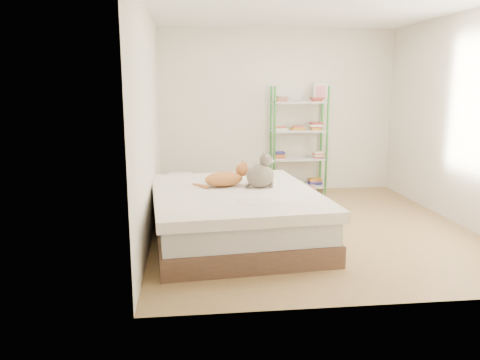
{
  "coord_description": "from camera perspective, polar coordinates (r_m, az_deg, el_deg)",
  "views": [
    {
      "loc": [
        -1.47,
        -5.41,
        1.73
      ],
      "look_at": [
        -0.86,
        -0.04,
        0.62
      ],
      "focal_mm": 35.0,
      "sensor_mm": 36.0,
      "label": 1
    }
  ],
  "objects": [
    {
      "name": "cardboard_box",
      "position": [
        6.58,
        7.0,
        -2.21
      ],
      "size": [
        0.57,
        0.58,
        0.38
      ],
      "rotation": [
        0.0,
        0.0,
        -0.35
      ],
      "color": "#B07550",
      "rests_on": "ground"
    },
    {
      "name": "bed",
      "position": [
        5.29,
        -0.71,
        -4.25
      ],
      "size": [
        1.97,
        2.37,
        0.57
      ],
      "rotation": [
        0.0,
        0.0,
        0.09
      ],
      "color": "brown",
      "rests_on": "ground"
    },
    {
      "name": "shelf_unit",
      "position": [
        7.56,
        7.18,
        4.51
      ],
      "size": [
        0.9,
        0.36,
        1.74
      ],
      "color": "#338935",
      "rests_on": "ground"
    },
    {
      "name": "grey_cat",
      "position": [
        5.33,
        2.47,
        1.15
      ],
      "size": [
        0.37,
        0.32,
        0.39
      ],
      "primitive_type": null,
      "rotation": [
        0.0,
        0.0,
        1.67
      ],
      "color": "#796D5E",
      "rests_on": "bed"
    },
    {
      "name": "room",
      "position": [
        5.62,
        8.77,
        7.1
      ],
      "size": [
        3.81,
        4.21,
        2.61
      ],
      "color": "#9F8347",
      "rests_on": "ground"
    },
    {
      "name": "white_bin",
      "position": [
        7.36,
        -7.3,
        -0.54
      ],
      "size": [
        0.39,
        0.36,
        0.38
      ],
      "rotation": [
        0.0,
        0.0,
        -0.23
      ],
      "color": "white",
      "rests_on": "ground"
    },
    {
      "name": "orange_cat",
      "position": [
        5.4,
        -1.98,
        0.35
      ],
      "size": [
        0.6,
        0.43,
        0.22
      ],
      "primitive_type": null,
      "rotation": [
        0.0,
        0.0,
        0.27
      ],
      "color": "#C77030",
      "rests_on": "bed"
    }
  ]
}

